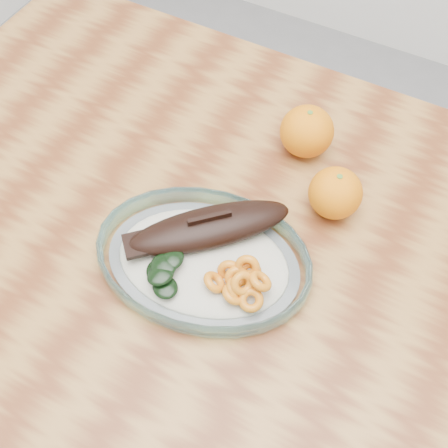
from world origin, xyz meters
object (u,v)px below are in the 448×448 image
at_px(orange_right, 335,193).
at_px(dining_table, 227,273).
at_px(orange_left, 307,131).
at_px(plated_meal, 204,256).

bearing_deg(orange_right, dining_table, -133.19).
height_order(orange_left, orange_right, orange_left).
bearing_deg(plated_meal, orange_right, 43.85).
relative_size(plated_meal, orange_left, 7.49).
bearing_deg(dining_table, orange_right, 46.81).
relative_size(orange_left, orange_right, 1.08).
distance_m(orange_left, orange_right, 0.12).
xyz_separation_m(dining_table, plated_meal, (-0.01, -0.05, 0.12)).
height_order(dining_table, orange_left, orange_left).
height_order(plated_meal, orange_left, orange_left).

